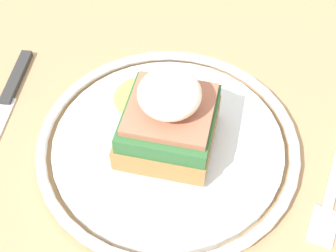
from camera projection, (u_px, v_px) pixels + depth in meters
name	position (u px, v px, depth m)	size (l,w,h in m)	color
dining_table	(186.00, 226.00, 0.54)	(0.99, 0.72, 0.73)	tan
plate	(168.00, 144.00, 0.45)	(0.25, 0.25, 0.02)	silver
sandwich	(168.00, 117.00, 0.42)	(0.11, 0.12, 0.08)	#9E703D
fork	(333.00, 185.00, 0.43)	(0.04, 0.14, 0.00)	silver
knife	(4.00, 105.00, 0.49)	(0.03, 0.19, 0.01)	#2D2D2D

